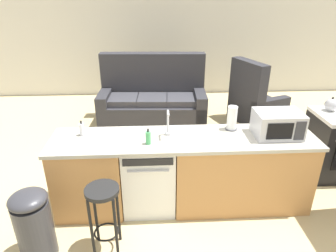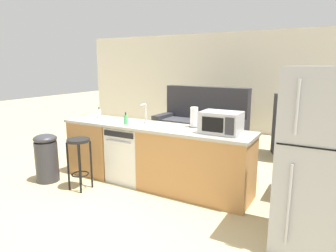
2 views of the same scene
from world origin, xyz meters
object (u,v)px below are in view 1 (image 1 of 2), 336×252
at_px(paper_towel_roll, 232,118).
at_px(bar_stool, 104,206).
at_px(kettle, 331,105).
at_px(microwave, 278,124).
at_px(dish_soap_bottle, 82,129).
at_px(soap_bottle, 148,138).
at_px(dishwasher, 149,175).
at_px(trash_bin, 34,224).
at_px(couch, 153,100).
at_px(armchair, 254,104).

relative_size(paper_towel_roll, bar_stool, 0.38).
bearing_deg(kettle, microwave, -145.94).
distance_m(dish_soap_bottle, bar_stool, 0.95).
bearing_deg(bar_stool, soap_bottle, 51.67).
relative_size(dishwasher, kettle, 4.10).
relative_size(bar_stool, trash_bin, 1.00).
bearing_deg(kettle, paper_towel_roll, -161.37).
relative_size(dish_soap_bottle, kettle, 0.86).
height_order(dish_soap_bottle, kettle, kettle).
distance_m(bar_stool, trash_bin, 0.68).
bearing_deg(trash_bin, dishwasher, 32.63).
distance_m(dishwasher, couch, 2.58).
distance_m(paper_towel_roll, armchair, 2.55).
bearing_deg(couch, armchair, -5.23).
bearing_deg(bar_stool, dish_soap_bottle, 111.62).
bearing_deg(dish_soap_bottle, microwave, -3.23).
bearing_deg(trash_bin, paper_towel_roll, 23.17).
distance_m(soap_bottle, bar_stool, 0.82).
bearing_deg(dishwasher, couch, 88.55).
distance_m(bar_stool, couch, 3.28).
relative_size(soap_bottle, dish_soap_bottle, 1.00).
height_order(dishwasher, couch, couch).
xyz_separation_m(dish_soap_bottle, bar_stool, (0.31, -0.78, -0.44)).
xyz_separation_m(paper_towel_roll, trash_bin, (-2.05, -0.88, -0.66)).
bearing_deg(paper_towel_roll, soap_bottle, -162.32).
bearing_deg(soap_bottle, dish_soap_bottle, 161.80).
bearing_deg(dish_soap_bottle, armchair, 39.80).
xyz_separation_m(paper_towel_roll, couch, (-0.90, 2.40, -0.64)).
height_order(dishwasher, bar_stool, dishwasher).
xyz_separation_m(microwave, armchair, (0.58, 2.41, -0.69)).
bearing_deg(dish_soap_bottle, couch, 72.10).
distance_m(couch, armchair, 1.96).
bearing_deg(couch, trash_bin, -109.31).
height_order(microwave, soap_bottle, microwave).
xyz_separation_m(microwave, kettle, (1.01, 0.68, -0.05)).
relative_size(trash_bin, armchair, 0.62).
relative_size(soap_bottle, couch, 0.09).
bearing_deg(couch, kettle, -38.79).
bearing_deg(paper_towel_roll, dish_soap_bottle, -177.84).
distance_m(bar_stool, armchair, 3.92).
distance_m(dishwasher, kettle, 2.59).
xyz_separation_m(couch, armchair, (1.95, -0.18, -0.04)).
relative_size(kettle, armchair, 0.17).
distance_m(kettle, trash_bin, 3.82).
bearing_deg(soap_bottle, couch, 88.77).
relative_size(dishwasher, bar_stool, 1.14).
bearing_deg(microwave, kettle, 34.06).
relative_size(dishwasher, microwave, 1.68).
xyz_separation_m(soap_bottle, trash_bin, (-1.09, -0.57, -0.59)).
bearing_deg(dish_soap_bottle, soap_bottle, -18.20).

